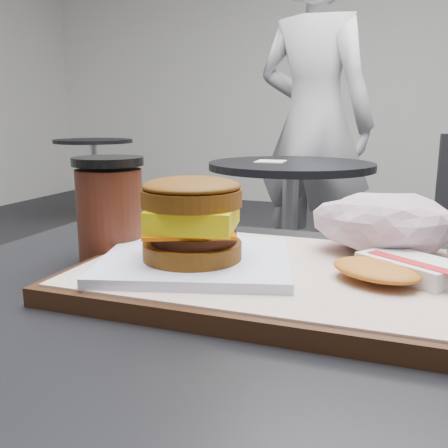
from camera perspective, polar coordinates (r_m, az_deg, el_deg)
serving_tray at (r=0.52m, az=4.79°, el=-5.74°), size 0.38×0.28×0.02m
breakfast_sandwich at (r=0.50m, az=-3.50°, el=-0.60°), size 0.23×0.22×0.09m
hash_brown at (r=0.50m, az=18.95°, el=-4.81°), size 0.14×0.13×0.02m
crumpled_wrapper at (r=0.58m, az=17.81°, el=0.10°), size 0.15×0.12×0.07m
coffee_cup at (r=0.60m, az=-12.89°, el=1.46°), size 0.08×0.08×0.12m
neighbor_table at (r=2.17m, az=7.54°, el=1.74°), size 0.70×0.70×0.75m
napkin at (r=2.16m, az=5.36°, el=7.14°), size 0.13×0.13×0.00m
patron at (r=2.73m, az=10.17°, el=11.14°), size 0.76×0.61×1.80m
bg_table_mid at (r=4.43m, az=-14.61°, el=6.92°), size 0.66×0.66×0.75m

